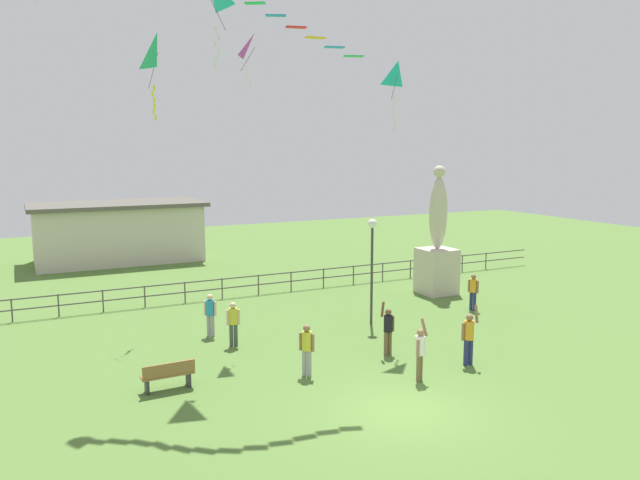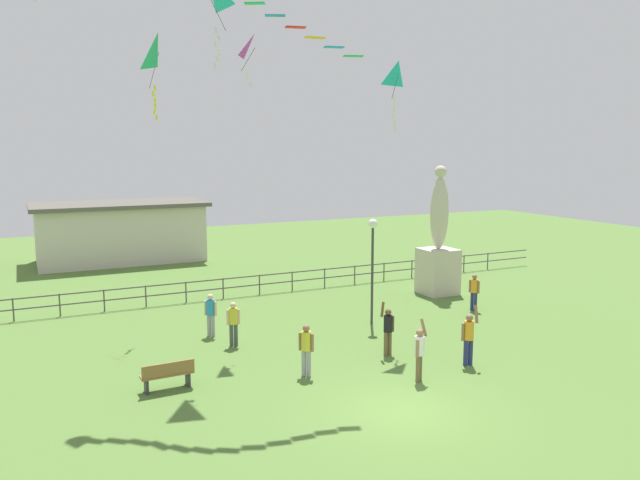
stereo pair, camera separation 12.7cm
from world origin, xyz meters
name	(u,v)px [view 2 (the right image)]	position (x,y,z in m)	size (l,w,h in m)	color
ground_plane	(402,411)	(0.00, 0.00, 0.00)	(80.00, 80.00, 0.00)	#517533
statue_monument	(438,252)	(8.91, 10.44, 2.01)	(1.57, 1.57, 6.09)	beige
lamppost	(373,248)	(3.44, 7.37, 3.07)	(0.36, 0.36, 4.19)	#38383D
park_bench	(168,374)	(-5.27, 4.17, 0.46)	(1.51, 0.46, 0.85)	olive
person_0	(419,351)	(1.61, 1.56, 0.95)	(0.50, 0.36, 1.89)	brown
person_1	(233,321)	(-2.32, 7.14, 0.91)	(0.47, 0.29, 1.58)	#3F4C47
person_2	(474,290)	(8.40, 7.21, 0.91)	(0.29, 0.44, 1.58)	navy
person_3	(306,347)	(-1.24, 3.41, 0.93)	(0.37, 0.37, 1.62)	#99999E
person_4	(469,335)	(3.81, 1.99, 0.99)	(0.51, 0.38, 1.98)	navy
person_5	(388,328)	(2.03, 3.97, 0.94)	(0.49, 0.29, 1.87)	brown
person_6	(211,312)	(-2.72, 8.60, 0.92)	(0.40, 0.33, 1.60)	#99999E
kite_0	(398,77)	(3.62, 6.07, 9.39)	(0.95, 0.57, 2.47)	#19B2B2
kite_2	(159,56)	(-3.66, 11.54, 10.38)	(0.86, 0.92, 3.25)	#1EB759
kite_5	(255,49)	(-0.86, 8.56, 10.39)	(0.88, 0.94, 1.81)	#B22DB2
waterfront_railing	(227,285)	(-0.40, 14.00, 0.63)	(36.01, 0.06, 0.95)	#4C4742
pavilion_building	(120,231)	(-3.37, 26.00, 1.83)	(10.11, 5.30, 3.62)	beige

